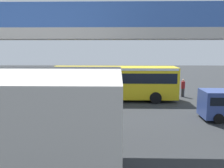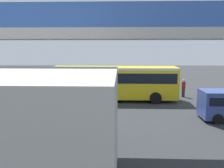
# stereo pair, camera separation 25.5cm
# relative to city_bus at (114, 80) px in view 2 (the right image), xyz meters

# --- Properties ---
(ground) EXTENTS (80.00, 80.00, 0.00)m
(ground) POSITION_rel_city_bus_xyz_m (0.71, -0.53, -1.88)
(ground) COLOR #2D3033
(city_bus) EXTENTS (11.54, 2.85, 3.15)m
(city_bus) POSITION_rel_city_bus_xyz_m (0.00, 0.00, 0.00)
(city_bus) COLOR yellow
(city_bus) RESTS_ON ground
(pedestrian) EXTENTS (0.38, 0.38, 1.79)m
(pedestrian) POSITION_rel_city_bus_xyz_m (-6.87, -1.72, -1.00)
(pedestrian) COLOR #2D2D38
(pedestrian) RESTS_ON ground
(lane_dash_leftmost) EXTENTS (2.00, 0.20, 0.01)m
(lane_dash_leftmost) POSITION_rel_city_bus_xyz_m (-3.29, -3.60, -1.88)
(lane_dash_leftmost) COLOR silver
(lane_dash_leftmost) RESTS_ON ground
(lane_dash_left) EXTENTS (2.00, 0.20, 0.01)m
(lane_dash_left) POSITION_rel_city_bus_xyz_m (0.71, -3.60, -1.88)
(lane_dash_left) COLOR silver
(lane_dash_left) RESTS_ON ground
(lane_dash_centre) EXTENTS (2.00, 0.20, 0.01)m
(lane_dash_centre) POSITION_rel_city_bus_xyz_m (4.71, -3.60, -1.88)
(lane_dash_centre) COLOR silver
(lane_dash_centre) RESTS_ON ground
(pedestrian_overpass) EXTENTS (28.30, 2.60, 6.99)m
(pedestrian_overpass) POSITION_rel_city_bus_xyz_m (0.71, 9.90, 3.33)
(pedestrian_overpass) COLOR #B2ADA5
(pedestrian_overpass) RESTS_ON ground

